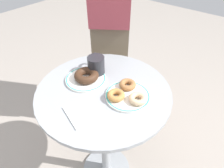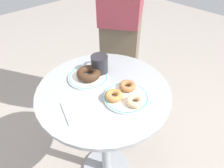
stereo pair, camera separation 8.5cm
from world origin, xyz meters
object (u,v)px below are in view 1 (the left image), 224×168
Objects in this scene: donut_chocolate at (86,75)px; donut_old_fashioned at (116,95)px; person_figure at (112,22)px; plate_right at (128,96)px; paper_napkin at (83,112)px; coffee_mug at (96,65)px; donut_glazed at (138,99)px; donut_cinnamon at (128,85)px; plate_left at (85,79)px; cafe_table at (105,124)px.

donut_old_fashioned is (0.19, -0.01, -0.01)m from donut_chocolate.
donut_chocolate is at bearing -64.85° from person_figure.
paper_napkin is at bearing -114.72° from plate_right.
paper_napkin is at bearing -59.67° from coffee_mug.
donut_glazed is at bearing -41.44° from person_figure.
paper_napkin is (-0.05, -0.23, -0.02)m from donut_cinnamon.
person_figure is (-0.20, 0.45, 0.08)m from plate_left.
donut_old_fashioned is at bearing -2.81° from plate_left.
plate_left is 0.03m from donut_chocolate.
cafe_table is at bearing 99.40° from paper_napkin.
donut_old_fashioned is (-0.08, -0.04, 0.00)m from donut_glazed.
donut_glazed is (0.27, 0.03, -0.01)m from donut_chocolate.
cafe_table is 0.64m from person_figure.
person_figure is at bearing 135.53° from plate_right.
person_figure is at bearing 138.56° from donut_glazed.
coffee_mug reaches higher than donut_glazed.
plate_right is 1.83× the size of coffee_mug.
donut_cinnamon is at bearing 151.03° from donut_glazed.
donut_glazed is at bearing -28.97° from donut_cinnamon.
paper_napkin is 1.24× the size of coffee_mug.
cafe_table is at bearing -54.92° from person_figure.
plate_right is at bearing 8.76° from plate_left.
donut_chocolate is 0.88× the size of paper_napkin.
donut_cinnamon is at bearing 21.62° from donut_chocolate.
donut_old_fashioned is at bearing -154.27° from donut_glazed.
donut_cinnamon is at bearing 91.38° from donut_old_fashioned.
donut_cinnamon is 0.09m from donut_old_fashioned.
paper_napkin is at bearing -111.56° from donut_old_fashioned.
donut_cinnamon is at bearing 126.68° from plate_right.
plate_left is at bearing -65.76° from person_figure.
donut_glazed reaches higher than plate_right.
donut_chocolate is 1.09× the size of coffee_mug.
plate_right is 0.22m from donut_chocolate.
coffee_mug is (-0.13, 0.23, 0.04)m from paper_napkin.
coffee_mug is at bearing -61.12° from person_figure.
donut_cinnamon reaches higher than plate_right.
person_figure reaches higher than donut_glazed.
person_figure is (-0.48, 0.42, 0.07)m from donut_glazed.
plate_left is (-0.11, -0.00, 0.25)m from cafe_table.
donut_chocolate reaches higher than cafe_table.
cafe_table is at bearing 2.16° from plate_left.
plate_left is 0.21m from donut_cinnamon.
donut_old_fashioned is at bearing -88.62° from donut_cinnamon.
plate_right is 0.06m from donut_glazed.
donut_cinnamon is (-0.03, 0.04, 0.02)m from plate_right.
coffee_mug reaches higher than donut_chocolate.
cafe_table is 0.32m from coffee_mug.
donut_cinnamon is at bearing 76.68° from paper_napkin.
donut_chocolate is 0.07m from coffee_mug.
person_figure reaches higher than cafe_table.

